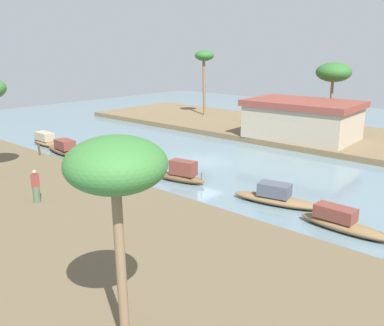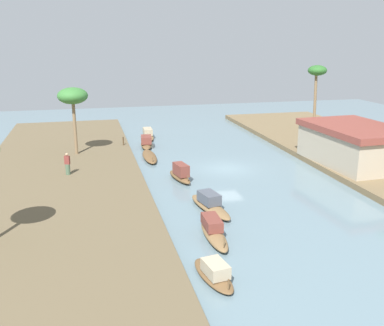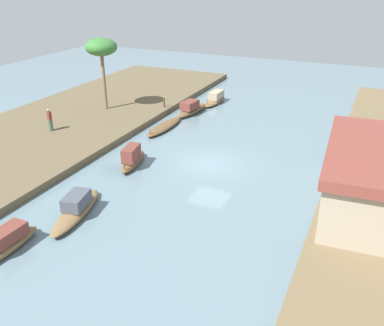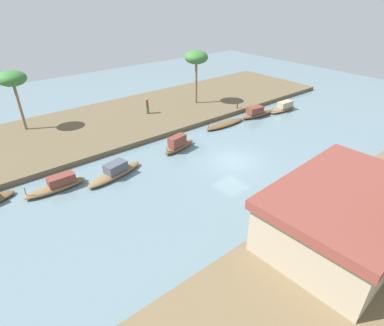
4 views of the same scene
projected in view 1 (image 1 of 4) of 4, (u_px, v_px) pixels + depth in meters
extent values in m
plane|color=slate|center=(201.00, 161.00, 31.58)|extent=(75.00, 75.00, 0.00)
cube|color=brown|center=(25.00, 209.00, 21.68)|extent=(47.52, 12.57, 0.48)
cube|color=brown|center=(293.00, 132.00, 41.36)|extent=(47.52, 12.57, 0.48)
ellipsoid|color=brown|center=(47.00, 143.00, 36.61)|extent=(4.12, 1.23, 0.42)
cube|color=tan|center=(44.00, 136.00, 36.69)|extent=(1.93, 0.97, 0.69)
cylinder|color=brown|center=(57.00, 141.00, 35.31)|extent=(0.07, 0.07, 0.50)
ellipsoid|color=brown|center=(277.00, 200.00, 22.96)|extent=(5.03, 2.15, 0.47)
cube|color=#4C515B|center=(274.00, 190.00, 22.88)|extent=(1.84, 1.31, 0.68)
ellipsoid|color=brown|center=(95.00, 163.00, 30.40)|extent=(5.14, 1.28, 0.41)
cylinder|color=brown|center=(114.00, 164.00, 28.82)|extent=(0.07, 0.07, 0.38)
ellipsoid|color=brown|center=(344.00, 226.00, 19.59)|extent=(4.39, 1.10, 0.48)
cube|color=brown|center=(335.00, 213.00, 19.77)|extent=(1.88, 0.91, 0.60)
ellipsoid|color=brown|center=(180.00, 178.00, 26.83)|extent=(3.71, 1.54, 0.50)
cube|color=brown|center=(183.00, 168.00, 26.51)|extent=(1.79, 1.08, 0.89)
cylinder|color=brown|center=(201.00, 176.00, 25.94)|extent=(0.07, 0.07, 0.38)
ellipsoid|color=brown|center=(63.00, 151.00, 33.72)|extent=(4.72, 1.59, 0.51)
cube|color=brown|center=(65.00, 144.00, 33.22)|extent=(1.85, 1.21, 0.71)
cylinder|color=#4C664C|center=(37.00, 194.00, 21.85)|extent=(0.46, 0.46, 0.84)
cube|color=brown|center=(35.00, 180.00, 21.65)|extent=(0.36, 0.46, 0.67)
sphere|color=tan|center=(34.00, 172.00, 21.53)|extent=(0.23, 0.23, 0.23)
cylinder|color=#4C3823|center=(39.00, 150.00, 31.30)|extent=(0.14, 0.14, 0.83)
cylinder|color=#7F6647|center=(121.00, 267.00, 11.03)|extent=(0.26, 0.34, 4.51)
ellipsoid|color=#387533|center=(116.00, 164.00, 10.30)|extent=(2.54, 2.54, 1.40)
cylinder|color=#7F6647|center=(331.00, 106.00, 39.60)|extent=(0.26, 0.41, 4.86)
ellipsoid|color=#2D6628|center=(334.00, 72.00, 38.79)|extent=(3.20, 3.20, 1.76)
cylinder|color=#7F6647|center=(204.00, 88.00, 49.10)|extent=(0.32, 0.53, 6.33)
ellipsoid|color=#2D6628|center=(204.00, 56.00, 48.14)|extent=(2.16, 2.16, 1.19)
cube|color=tan|center=(302.00, 122.00, 37.04)|extent=(9.09, 6.32, 2.75)
cube|color=brown|center=(303.00, 104.00, 36.61)|extent=(9.64, 6.70, 0.53)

